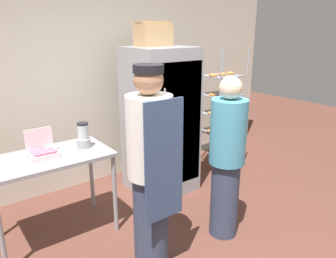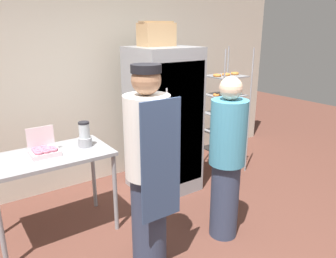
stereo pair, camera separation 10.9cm
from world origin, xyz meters
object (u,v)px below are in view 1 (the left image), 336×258
(baking_rack, at_px, (220,112))
(person_baker, at_px, (150,169))
(donut_box, at_px, (43,152))
(person_customer, at_px, (227,158))
(blender_pitcher, at_px, (83,137))
(refrigerator, at_px, (161,121))
(cardboard_storage_box, at_px, (153,34))

(baking_rack, xyz_separation_m, person_baker, (-1.95, -1.11, 0.04))
(donut_box, relative_size, person_customer, 0.16)
(blender_pitcher, relative_size, person_customer, 0.16)
(refrigerator, distance_m, cardboard_storage_box, 1.06)
(refrigerator, height_order, cardboard_storage_box, cardboard_storage_box)
(donut_box, xyz_separation_m, cardboard_storage_box, (1.50, 0.33, 1.04))
(cardboard_storage_box, distance_m, person_customer, 1.75)
(blender_pitcher, relative_size, cardboard_storage_box, 0.64)
(cardboard_storage_box, bearing_deg, person_customer, -92.75)
(baking_rack, bearing_deg, refrigerator, 177.71)
(baking_rack, xyz_separation_m, cardboard_storage_box, (-1.04, 0.15, 1.08))
(cardboard_storage_box, xyz_separation_m, person_baker, (-0.91, -1.26, -1.04))
(refrigerator, relative_size, donut_box, 6.96)
(cardboard_storage_box, bearing_deg, donut_box, -167.56)
(donut_box, bearing_deg, refrigerator, 8.40)
(refrigerator, xyz_separation_m, blender_pitcher, (-1.11, -0.21, 0.08))
(person_baker, distance_m, person_customer, 0.85)
(donut_box, xyz_separation_m, person_customer, (1.44, -0.99, -0.10))
(baking_rack, height_order, blender_pitcher, baking_rack)
(refrigerator, xyz_separation_m, person_customer, (-0.09, -1.22, -0.08))
(refrigerator, height_order, person_baker, refrigerator)
(refrigerator, distance_m, blender_pitcher, 1.14)
(baking_rack, bearing_deg, person_customer, -133.23)
(baking_rack, distance_m, person_baker, 2.24)
(donut_box, distance_m, person_baker, 1.10)
(blender_pitcher, bearing_deg, cardboard_storage_box, 16.13)
(refrigerator, xyz_separation_m, person_baker, (-0.93, -1.15, 0.01))
(blender_pitcher, bearing_deg, person_customer, -44.48)
(refrigerator, relative_size, person_baker, 1.03)
(refrigerator, bearing_deg, person_customer, -94.03)
(person_baker, xyz_separation_m, person_customer, (0.84, -0.07, -0.10))
(blender_pitcher, xyz_separation_m, person_baker, (0.18, -0.94, -0.06))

